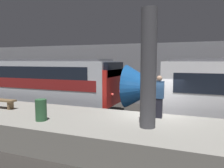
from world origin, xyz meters
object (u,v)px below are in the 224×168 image
at_px(support_pillar_near, 148,69).
at_px(trash_bin, 41,110).
at_px(train_boxy, 5,82).
at_px(platform_bench, 2,102).
at_px(person_waiting, 159,96).

relative_size(support_pillar_near, trash_bin, 4.87).
relative_size(train_boxy, platform_bench, 11.94).
distance_m(support_pillar_near, trash_bin, 4.46).
bearing_deg(platform_bench, person_waiting, 7.57).
bearing_deg(trash_bin, platform_bench, 161.32).
bearing_deg(person_waiting, support_pillar_near, -96.29).
bearing_deg(support_pillar_near, train_boxy, 158.19).
bearing_deg(person_waiting, train_boxy, 164.56).
bearing_deg(platform_bench, support_pillar_near, -3.33).
height_order(support_pillar_near, platform_bench, support_pillar_near).
xyz_separation_m(support_pillar_near, trash_bin, (-4.09, -0.68, -1.64)).
bearing_deg(person_waiting, trash_bin, -153.65).
bearing_deg(train_boxy, support_pillar_near, -21.81).
height_order(support_pillar_near, trash_bin, support_pillar_near).
height_order(person_waiting, trash_bin, person_waiting).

